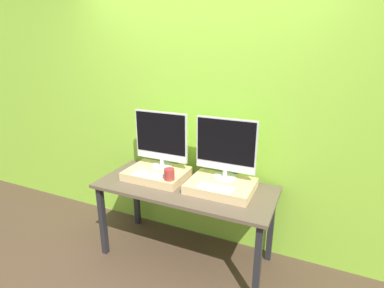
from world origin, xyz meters
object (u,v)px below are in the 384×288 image
object	(u,v)px
keyboard_left	(149,175)
keyboard_right	(215,188)
monitor_left	(161,138)
monitor_right	(226,147)
mug	(169,174)

from	to	relation	value
keyboard_left	keyboard_right	distance (m)	0.63
monitor_left	monitor_right	size ratio (longest dim) A/B	1.00
monitor_left	keyboard_left	bearing A→B (deg)	-90.00
monitor_left	mug	distance (m)	0.39
monitor_left	mug	bearing A→B (deg)	-48.63
keyboard_left	mug	size ratio (longest dim) A/B	3.03
keyboard_left	mug	world-z (taller)	mug
monitor_right	keyboard_right	size ratio (longest dim) A/B	1.80
keyboard_left	monitor_right	distance (m)	0.72
keyboard_right	monitor_right	bearing A→B (deg)	90.00
monitor_right	keyboard_left	bearing A→B (deg)	-159.44
keyboard_left	mug	distance (m)	0.21
keyboard_left	keyboard_right	xyz separation A→B (m)	(0.63, 0.00, 0.00)
monitor_left	keyboard_left	xyz separation A→B (m)	(0.00, -0.24, -0.27)
monitor_right	monitor_left	bearing A→B (deg)	180.00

